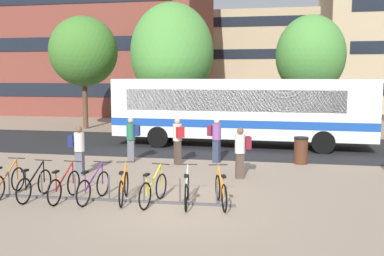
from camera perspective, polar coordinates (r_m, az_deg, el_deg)
name	(u,v)px	position (r m, az deg, el deg)	size (l,w,h in m)	color
ground	(177,206)	(11.15, -2.03, -10.48)	(200.00, 200.00, 0.00)	gray
bus_lane_asphalt	(221,146)	(20.52, 3.91, -2.37)	(80.00, 7.20, 0.01)	#232326
city_bus	(242,109)	(20.21, 6.70, 2.51)	(12.10, 2.93, 3.20)	white
bike_rack	(109,198)	(11.76, -11.08, -9.20)	(6.77, 0.32, 0.70)	#47474C
parked_bicycle_orange_0	(8,182)	(13.03, -23.53, -6.73)	(0.52, 1.72, 0.99)	black
parked_bicycle_black_1	(35,185)	(12.45, -20.43, -7.21)	(0.52, 1.72, 0.99)	black
parked_bicycle_red_2	(64,186)	(12.05, -16.80, -7.54)	(0.52, 1.72, 0.99)	black
parked_bicycle_purple_3	(94,187)	(11.77, -13.10, -7.76)	(0.52, 1.72, 0.99)	black
parked_bicycle_orange_4	(124,188)	(11.58, -9.17, -7.92)	(0.56, 1.70, 0.99)	black
parked_bicycle_yellow_5	(153,190)	(11.26, -5.21, -8.29)	(0.52, 1.71, 0.99)	black
parked_bicycle_white_6	(187,191)	(11.12, -0.69, -8.45)	(0.52, 1.71, 0.99)	black
parked_bicycle_orange_7	(221,191)	(11.10, 3.91, -8.50)	(0.65, 1.67, 0.99)	black
commuter_maroon_pack_0	(216,137)	(16.43, 3.22, -1.20)	(0.60, 0.47, 1.73)	#2D3851
commuter_navy_pack_1	(132,136)	(16.67, -8.11, -1.13)	(0.55, 0.37, 1.74)	#565660
commuter_red_pack_2	(178,138)	(15.99, -1.93, -1.34)	(0.56, 0.60, 1.77)	#47382D
commuter_navy_pack_3	(78,147)	(14.81, -15.04, -2.49)	(0.53, 0.36, 1.68)	#565660
commuter_maroon_pack_5	(241,149)	(13.93, 6.63, -2.86)	(0.58, 0.43, 1.69)	#47382D
trash_bin	(301,150)	(16.76, 14.45, -2.93)	(0.55, 0.55, 1.03)	#4C2819
street_tree_1	(84,52)	(27.81, -14.39, 9.93)	(4.25, 4.25, 7.05)	brown
street_tree_2	(310,56)	(26.87, 15.65, 9.38)	(4.15, 4.15, 6.99)	brown
street_tree_3	(172,53)	(25.20, -2.70, 10.04)	(4.86, 4.86, 7.58)	brown
building_left_wing	(90,34)	(42.62, -13.55, 12.25)	(21.97, 13.52, 14.73)	brown
building_centre_block	(266,59)	(54.59, 9.97, 9.15)	(18.99, 10.38, 10.92)	tan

